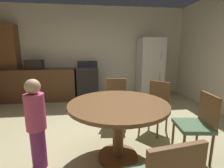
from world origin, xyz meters
The scene contains 12 objects.
ground_plane centered at (0.00, 0.00, 0.00)m, with size 14.00×14.00×0.00m, color tan.
wall_back centered at (0.00, 2.81, 1.35)m, with size 5.81×0.12×2.70m, color beige.
kitchen_counter centered at (-1.60, 2.41, 0.45)m, with size 2.01×0.60×0.90m, color brown.
pantry_column centered at (-2.39, 2.59, 1.05)m, with size 0.44×0.36×2.10m, color brown.
oven_range centered at (-0.25, 2.42, 0.47)m, with size 0.60×0.60×1.10m.
refrigerator centered at (1.61, 2.36, 0.88)m, with size 0.68×0.68×1.76m.
microwave centered at (-1.70, 2.41, 1.03)m, with size 0.44×0.32×0.26m, color black.
dining_table centered at (0.21, -0.39, 0.61)m, with size 1.24×1.24×0.76m.
chair_northeast centered at (0.98, 0.28, 0.50)m, with size 0.56×0.56×0.87m.
chair_east centered at (1.23, -0.52, 0.50)m, with size 0.45×0.45×0.87m.
chair_north centered at (0.34, 0.63, 0.50)m, with size 0.45×0.45×0.87m.
person_child centered at (-0.76, -0.46, 0.58)m, with size 0.24×0.24×1.09m.
Camera 1 is at (-0.09, -2.26, 1.39)m, focal length 25.59 mm.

